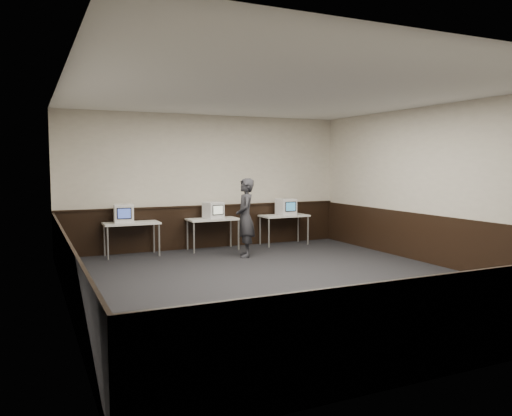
{
  "coord_description": "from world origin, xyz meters",
  "views": [
    {
      "loc": [
        -3.97,
        -7.43,
        2.03
      ],
      "look_at": [
        0.2,
        1.6,
        1.15
      ],
      "focal_mm": 35.0,
      "sensor_mm": 36.0,
      "label": 1
    }
  ],
  "objects": [
    {
      "name": "floor",
      "position": [
        0.0,
        0.0,
        0.0
      ],
      "size": [
        8.0,
        8.0,
        0.0
      ],
      "primitive_type": "plane",
      "color": "black",
      "rests_on": "ground"
    },
    {
      "name": "ceiling",
      "position": [
        0.0,
        0.0,
        3.2
      ],
      "size": [
        8.0,
        8.0,
        0.0
      ],
      "primitive_type": "plane",
      "rotation": [
        3.14,
        0.0,
        0.0
      ],
      "color": "white",
      "rests_on": "back_wall"
    },
    {
      "name": "back_wall",
      "position": [
        0.0,
        4.0,
        1.6
      ],
      "size": [
        7.0,
        0.0,
        7.0
      ],
      "primitive_type": "plane",
      "rotation": [
        1.57,
        0.0,
        0.0
      ],
      "color": "beige",
      "rests_on": "ground"
    },
    {
      "name": "front_wall",
      "position": [
        0.0,
        -4.0,
        1.6
      ],
      "size": [
        7.0,
        0.0,
        7.0
      ],
      "primitive_type": "plane",
      "rotation": [
        -1.57,
        0.0,
        0.0
      ],
      "color": "beige",
      "rests_on": "ground"
    },
    {
      "name": "left_wall",
      "position": [
        -3.5,
        0.0,
        1.6
      ],
      "size": [
        0.0,
        8.0,
        8.0
      ],
      "primitive_type": "plane",
      "rotation": [
        1.57,
        0.0,
        1.57
      ],
      "color": "beige",
      "rests_on": "ground"
    },
    {
      "name": "right_wall",
      "position": [
        3.5,
        0.0,
        1.6
      ],
      "size": [
        0.0,
        8.0,
        8.0
      ],
      "primitive_type": "plane",
      "rotation": [
        1.57,
        0.0,
        -1.57
      ],
      "color": "beige",
      "rests_on": "ground"
    },
    {
      "name": "wainscot_back",
      "position": [
        0.0,
        3.98,
        0.5
      ],
      "size": [
        6.98,
        0.04,
        1.0
      ],
      "primitive_type": "cube",
      "color": "black",
      "rests_on": "back_wall"
    },
    {
      "name": "wainscot_front",
      "position": [
        0.0,
        -3.98,
        0.5
      ],
      "size": [
        6.98,
        0.04,
        1.0
      ],
      "primitive_type": "cube",
      "color": "black",
      "rests_on": "front_wall"
    },
    {
      "name": "wainscot_left",
      "position": [
        -3.48,
        0.0,
        0.5
      ],
      "size": [
        0.04,
        7.98,
        1.0
      ],
      "primitive_type": "cube",
      "color": "black",
      "rests_on": "left_wall"
    },
    {
      "name": "wainscot_right",
      "position": [
        3.48,
        0.0,
        0.5
      ],
      "size": [
        0.04,
        7.98,
        1.0
      ],
      "primitive_type": "cube",
      "color": "black",
      "rests_on": "right_wall"
    },
    {
      "name": "wainscot_rail",
      "position": [
        0.0,
        3.96,
        1.02
      ],
      "size": [
        6.98,
        0.06,
        0.04
      ],
      "primitive_type": "cube",
      "color": "black",
      "rests_on": "wainscot_back"
    },
    {
      "name": "desk_left",
      "position": [
        -1.9,
        3.6,
        0.68
      ],
      "size": [
        1.2,
        0.6,
        0.75
      ],
      "color": "silver",
      "rests_on": "ground"
    },
    {
      "name": "desk_center",
      "position": [
        0.0,
        3.6,
        0.68
      ],
      "size": [
        1.2,
        0.6,
        0.75
      ],
      "color": "silver",
      "rests_on": "ground"
    },
    {
      "name": "desk_right",
      "position": [
        1.9,
        3.6,
        0.68
      ],
      "size": [
        1.2,
        0.6,
        0.75
      ],
      "color": "silver",
      "rests_on": "ground"
    },
    {
      "name": "emac_left",
      "position": [
        -2.07,
        3.6,
        0.95
      ],
      "size": [
        0.45,
        0.47,
        0.41
      ],
      "rotation": [
        0.0,
        0.0,
        -0.1
      ],
      "color": "white",
      "rests_on": "desk_left"
    },
    {
      "name": "emac_center",
      "position": [
        0.01,
        3.61,
        0.94
      ],
      "size": [
        0.47,
        0.48,
        0.39
      ],
      "rotation": [
        0.0,
        0.0,
        0.22
      ],
      "color": "white",
      "rests_on": "desk_center"
    },
    {
      "name": "emac_right",
      "position": [
        1.95,
        3.6,
        0.95
      ],
      "size": [
        0.43,
        0.46,
        0.41
      ],
      "rotation": [
        0.0,
        0.0,
        0.06
      ],
      "color": "white",
      "rests_on": "desk_right"
    },
    {
      "name": "person",
      "position": [
        0.35,
        2.49,
        0.86
      ],
      "size": [
        0.58,
        0.72,
        1.72
      ],
      "primitive_type": "imported",
      "rotation": [
        0.0,
        0.0,
        -1.88
      ],
      "color": "#26262C",
      "rests_on": "ground"
    }
  ]
}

